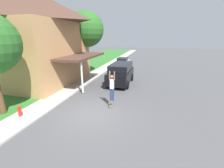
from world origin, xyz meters
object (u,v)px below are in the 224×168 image
(car_down_street, at_px, (123,62))
(fire_hydrant, at_px, (20,111))
(skateboarder, at_px, (112,86))
(skateboard, at_px, (110,103))
(suv_parked, at_px, (121,73))
(lawn_tree_far, at_px, (86,30))

(car_down_street, height_order, fire_hydrant, car_down_street)
(car_down_street, distance_m, skateboarder, 15.69)
(fire_hydrant, bearing_deg, skateboard, 30.72)
(suv_parked, height_order, skateboarder, skateboarder)
(skateboard, bearing_deg, fire_hydrant, -149.28)
(fire_hydrant, bearing_deg, car_down_street, 82.38)
(suv_parked, xyz_separation_m, fire_hydrant, (-4.35, -8.35, -0.67))
(suv_parked, distance_m, car_down_street, 10.21)
(car_down_street, bearing_deg, fire_hydrant, -97.62)
(skateboarder, xyz_separation_m, skateboard, (-0.15, -0.06, -1.30))
(suv_parked, height_order, fire_hydrant, suv_parked)
(car_down_street, xyz_separation_m, fire_hydrant, (-2.46, -18.38, -0.21))
(car_down_street, xyz_separation_m, skateboarder, (2.48, -15.47, 0.91))
(suv_parked, xyz_separation_m, skateboarder, (0.59, -5.45, 0.44))
(lawn_tree_far, height_order, skateboarder, lawn_tree_far)
(lawn_tree_far, bearing_deg, fire_hydrant, -87.27)
(skateboarder, relative_size, fire_hydrant, 3.07)
(lawn_tree_far, relative_size, car_down_street, 1.87)
(skateboarder, bearing_deg, suv_parked, 96.17)
(suv_parked, bearing_deg, car_down_street, 100.69)
(lawn_tree_far, xyz_separation_m, car_down_street, (2.99, 7.29, -4.83))
(suv_parked, distance_m, skateboard, 5.59)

